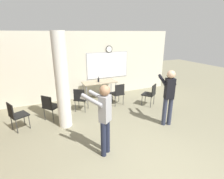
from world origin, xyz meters
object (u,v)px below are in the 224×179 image
object	(u,v)px
person_playing_side	(169,94)
bottle_on_table	(98,80)
folding_table	(99,83)
chair_by_left_wall	(16,114)
chair_table_left	(81,98)
person_playing_front	(104,115)
chair_table_right	(118,93)
chair_near_pillar	(50,106)
chair_mid_room	(150,93)

from	to	relation	value
person_playing_side	bottle_on_table	bearing A→B (deg)	112.62
folding_table	chair_by_left_wall	distance (m)	3.36
folding_table	chair_table_left	size ratio (longest dim) A/B	1.63
chair_table_left	person_playing_front	bearing A→B (deg)	-91.72
bottle_on_table	folding_table	bearing A→B (deg)	5.49
chair_table_right	bottle_on_table	bearing A→B (deg)	119.04
chair_near_pillar	person_playing_side	size ratio (longest dim) A/B	0.50
chair_by_left_wall	folding_table	bearing A→B (deg)	24.65
chair_by_left_wall	chair_table_left	size ratio (longest dim) A/B	1.00
chair_table_right	person_playing_front	size ratio (longest dim) A/B	0.51
chair_mid_room	chair_near_pillar	bearing A→B (deg)	175.28
chair_mid_room	chair_table_left	size ratio (longest dim) A/B	1.00
bottle_on_table	chair_by_left_wall	bearing A→B (deg)	-155.12
person_playing_side	chair_mid_room	bearing A→B (deg)	74.32
chair_mid_room	chair_by_left_wall	bearing A→B (deg)	179.37
chair_by_left_wall	chair_table_right	bearing A→B (deg)	8.40
chair_table_right	person_playing_side	distance (m)	2.18
folding_table	bottle_on_table	world-z (taller)	bottle_on_table
chair_table_left	person_playing_side	xyz separation A→B (m)	(2.19, -2.01, 0.51)
chair_table_right	person_playing_side	xyz separation A→B (m)	(0.71, -2.00, 0.51)
folding_table	bottle_on_table	size ratio (longest dim) A/B	6.33
chair_by_left_wall	chair_mid_room	distance (m)	4.60
folding_table	chair_table_right	xyz separation A→B (m)	(0.45, -0.88, -0.20)
bottle_on_table	person_playing_side	bearing A→B (deg)	-67.38
chair_table_left	chair_table_right	bearing A→B (deg)	-0.61
chair_mid_room	chair_table_left	xyz separation A→B (m)	(-2.59, 0.58, 0.00)
chair_mid_room	person_playing_side	world-z (taller)	person_playing_side
person_playing_front	chair_table_right	bearing A→B (deg)	58.27
bottle_on_table	chair_mid_room	distance (m)	2.18
chair_by_left_wall	chair_near_pillar	world-z (taller)	same
chair_table_right	person_playing_side	world-z (taller)	person_playing_side
chair_mid_room	chair_near_pillar	world-z (taller)	same
folding_table	chair_mid_room	bearing A→B (deg)	-42.92
chair_by_left_wall	person_playing_side	bearing A→B (deg)	-19.39
chair_by_left_wall	chair_table_right	distance (m)	3.53
chair_table_right	chair_near_pillar	distance (m)	2.56
chair_table_left	person_playing_front	world-z (taller)	person_playing_front
bottle_on_table	chair_mid_room	bearing A→B (deg)	-42.12
chair_table_left	chair_near_pillar	world-z (taller)	same
chair_by_left_wall	chair_table_left	xyz separation A→B (m)	(2.02, 0.53, 0.00)
chair_table_left	chair_near_pillar	size ratio (longest dim) A/B	1.00
bottle_on_table	person_playing_front	distance (m)	3.56
person_playing_front	chair_by_left_wall	bearing A→B (deg)	134.17
person_playing_side	person_playing_front	world-z (taller)	person_playing_side
bottle_on_table	chair_table_right	world-z (taller)	bottle_on_table
chair_mid_room	person_playing_front	distance (m)	3.34
chair_by_left_wall	person_playing_side	xyz separation A→B (m)	(4.20, -1.48, 0.51)
chair_by_left_wall	chair_near_pillar	distance (m)	0.98
person_playing_side	chair_by_left_wall	bearing A→B (deg)	160.61
folding_table	bottle_on_table	bearing A→B (deg)	-174.51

